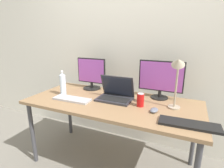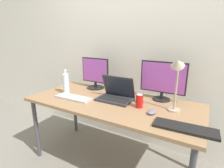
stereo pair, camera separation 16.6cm
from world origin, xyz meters
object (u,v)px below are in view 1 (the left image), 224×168
Objects in this scene: keyboard_main at (189,124)px; water_bottle at (63,84)px; work_desk at (112,107)px; monitor_center at (161,79)px; laptop_silver at (116,94)px; monitor_left at (91,74)px; soda_can_near_keyboard at (140,100)px; mouse_by_keyboard at (154,110)px; keyboard_aux at (72,99)px; desk_lamp at (177,73)px.

water_bottle is at bearing 169.56° from keyboard_main.
work_desk is 3.81× the size of monitor_center.
work_desk is 4.90× the size of laptop_silver.
laptop_silver is (0.41, -0.22, -0.13)m from monitor_left.
soda_can_near_keyboard is at bearing -2.05° from work_desk.
water_bottle is (-0.99, -0.33, -0.09)m from monitor_center.
mouse_by_keyboard is at bearing -23.84° from monitor_left.
keyboard_aux is 0.24m from water_bottle.
desk_lamp reaches higher than soda_can_near_keyboard.
monitor_left is 2.99× the size of soda_can_near_keyboard.
water_bottle reaches higher than soda_can_near_keyboard.
work_desk is at bearing -176.68° from desk_lamp.
mouse_by_keyboard is (0.44, -0.09, 0.08)m from work_desk.
monitor_left is 0.83m from monitor_center.
soda_can_near_keyboard reaches higher than work_desk.
monitor_left is 0.49m from laptop_silver.
mouse_by_keyboard is 0.17m from soda_can_near_keyboard.
work_desk is 0.58m from monitor_center.
laptop_silver is at bearing 78.80° from work_desk.
monitor_left is at bearing 165.77° from desk_lamp.
work_desk is 0.13m from laptop_silver.
desk_lamp is (1.16, 0.08, 0.21)m from water_bottle.
water_bottle is at bearing -175.28° from work_desk.
monitor_left is 0.83× the size of monitor_center.
work_desk is at bearing 177.95° from soda_can_near_keyboard.
monitor_center is 1.05m from water_bottle.
keyboard_main is 1.31m from water_bottle.
keyboard_main is 3.44× the size of soda_can_near_keyboard.
soda_can_near_keyboard is (0.68, 0.13, 0.05)m from keyboard_aux.
keyboard_aux is (-0.39, -0.14, 0.07)m from work_desk.
monitor_left is at bearing 151.72° from laptop_silver.
monitor_left reaches higher than keyboard_aux.
desk_lamp reaches higher than keyboard_aux.
monitor_left reaches higher than keyboard_main.
work_desk is at bearing 18.51° from keyboard_aux.
work_desk is 0.32m from soda_can_near_keyboard.
monitor_center is (0.83, -0.00, 0.02)m from monitor_left.
monitor_center is at bearing 28.52° from laptop_silver.
monitor_center reaches higher than keyboard_aux.
keyboard_aux is 0.83m from mouse_by_keyboard.
keyboard_main is at bearing -15.96° from mouse_by_keyboard.
monitor_left is (-0.40, 0.29, 0.25)m from work_desk.
water_bottle is (-0.57, -0.05, 0.19)m from work_desk.
keyboard_aux is at bearing -160.19° from work_desk.
mouse_by_keyboard is at bearing -19.19° from laptop_silver.
monitor_left is 0.77× the size of desk_lamp.
mouse_by_keyboard reaches higher than work_desk.
laptop_silver is at bearing 169.85° from mouse_by_keyboard.
monitor_left is 3.74× the size of mouse_by_keyboard.
desk_lamp is at bearing -14.23° from monitor_left.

